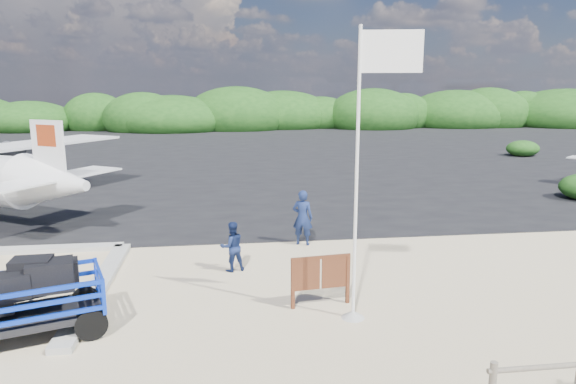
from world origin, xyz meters
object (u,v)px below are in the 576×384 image
baggage_cart (33,337)px  aircraft_large (390,155)px  crew_b (232,246)px  crew_a (303,218)px  flagpole (353,318)px  aircraft_small (163,146)px  signboard (320,306)px

baggage_cart → aircraft_large: aircraft_large is taller
crew_b → crew_a: bearing=-154.1°
baggage_cart → crew_b: 5.65m
flagpole → aircraft_small: flagpole is taller
baggage_cart → crew_a: (6.76, 5.80, 0.94)m
crew_a → aircraft_large: (10.54, 22.35, -0.94)m
flagpole → signboard: size_ratio=4.11×
aircraft_small → baggage_cart: bearing=54.4°
aircraft_small → aircraft_large: bearing=117.8°
crew_a → crew_b: bearing=62.4°
signboard → crew_a: 5.10m
crew_b → signboard: bearing=110.1°
baggage_cart → crew_a: size_ratio=1.68×
signboard → aircraft_large: size_ratio=0.09×
crew_a → flagpole: bearing=112.2°
crew_a → crew_b: size_ratio=1.28×
baggage_cart → crew_a: crew_a is taller
aircraft_large → aircraft_small: bearing=7.1°
baggage_cart → crew_b: crew_b is taller
signboard → crew_b: bearing=120.3°
signboard → crew_a: (0.35, 5.00, 0.94)m
aircraft_small → crew_b: bearing=62.0°
signboard → aircraft_large: (10.89, 27.34, 0.00)m
crew_a → crew_b: 3.32m
aircraft_large → aircraft_small: 20.31m
baggage_cart → aircraft_large: size_ratio=0.18×
crew_b → aircraft_small: 33.59m
baggage_cart → signboard: (6.41, 0.80, 0.00)m
flagpole → crew_b: size_ratio=4.43×
baggage_cart → flagpole: size_ratio=0.49×
signboard → flagpole: bearing=-57.7°
signboard → crew_a: crew_a is taller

